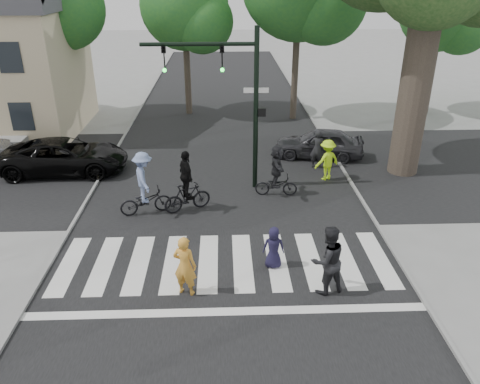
% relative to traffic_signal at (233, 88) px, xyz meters
% --- Properties ---
extents(ground, '(120.00, 120.00, 0.00)m').
position_rel_traffic_signal_xyz_m(ground, '(-0.35, -6.20, -3.90)').
color(ground, gray).
rests_on(ground, ground).
extents(road_stem, '(10.00, 70.00, 0.01)m').
position_rel_traffic_signal_xyz_m(road_stem, '(-0.35, -1.20, -3.90)').
color(road_stem, black).
rests_on(road_stem, ground).
extents(road_cross, '(70.00, 10.00, 0.01)m').
position_rel_traffic_signal_xyz_m(road_cross, '(-0.35, 1.80, -3.89)').
color(road_cross, black).
rests_on(road_cross, ground).
extents(curb_left, '(0.10, 70.00, 0.10)m').
position_rel_traffic_signal_xyz_m(curb_left, '(-5.40, -1.20, -3.85)').
color(curb_left, gray).
rests_on(curb_left, ground).
extents(curb_right, '(0.10, 70.00, 0.10)m').
position_rel_traffic_signal_xyz_m(curb_right, '(4.70, -1.20, -3.85)').
color(curb_right, gray).
rests_on(curb_right, ground).
extents(crosswalk, '(10.00, 3.85, 0.01)m').
position_rel_traffic_signal_xyz_m(crosswalk, '(-0.35, -5.54, -3.89)').
color(crosswalk, silver).
rests_on(crosswalk, ground).
extents(traffic_signal, '(4.45, 0.29, 6.00)m').
position_rel_traffic_signal_xyz_m(traffic_signal, '(0.00, 0.00, 0.00)').
color(traffic_signal, black).
rests_on(traffic_signal, ground).
extents(bg_tree_2, '(5.04, 4.80, 8.40)m').
position_rel_traffic_signal_xyz_m(bg_tree_2, '(-2.11, 10.42, 1.88)').
color(bg_tree_2, brown).
rests_on(bg_tree_2, ground).
extents(bg_tree_4, '(4.83, 4.60, 8.15)m').
position_rel_traffic_signal_xyz_m(bg_tree_4, '(11.88, 9.93, 1.73)').
color(bg_tree_4, brown).
rests_on(bg_tree_4, ground).
extents(pedestrian_woman, '(0.72, 0.58, 1.70)m').
position_rel_traffic_signal_xyz_m(pedestrian_woman, '(-1.39, -6.60, -3.05)').
color(pedestrian_woman, gold).
rests_on(pedestrian_woman, ground).
extents(pedestrian_child, '(0.64, 0.44, 1.26)m').
position_rel_traffic_signal_xyz_m(pedestrian_child, '(1.01, -5.46, -3.27)').
color(pedestrian_child, black).
rests_on(pedestrian_child, ground).
extents(pedestrian_adult, '(1.12, 1.00, 1.92)m').
position_rel_traffic_signal_xyz_m(pedestrian_adult, '(2.26, -6.65, -2.94)').
color(pedestrian_adult, black).
rests_on(pedestrian_adult, ground).
extents(cyclist_left, '(1.87, 1.29, 2.24)m').
position_rel_traffic_signal_xyz_m(cyclist_left, '(-3.07, -2.04, -2.93)').
color(cyclist_left, black).
rests_on(cyclist_left, ground).
extents(cyclist_mid, '(1.74, 1.12, 2.22)m').
position_rel_traffic_signal_xyz_m(cyclist_mid, '(-1.65, -1.89, -2.99)').
color(cyclist_mid, black).
rests_on(cyclist_mid, ground).
extents(cyclist_right, '(1.61, 1.50, 1.99)m').
position_rel_traffic_signal_xyz_m(cyclist_right, '(1.59, -0.77, -3.01)').
color(cyclist_right, black).
rests_on(cyclist_right, ground).
extents(car_suv, '(5.14, 2.47, 1.41)m').
position_rel_traffic_signal_xyz_m(car_suv, '(-6.95, 1.79, -3.20)').
color(car_suv, black).
rests_on(car_suv, ground).
extents(car_grey, '(4.13, 2.25, 1.33)m').
position_rel_traffic_signal_xyz_m(car_grey, '(3.95, 3.13, -3.24)').
color(car_grey, '#2D2D31').
rests_on(car_grey, ground).
extents(bystander_hivis, '(1.24, 1.02, 1.67)m').
position_rel_traffic_signal_xyz_m(bystander_hivis, '(3.77, 0.63, -3.07)').
color(bystander_hivis, '#BDFF18').
rests_on(bystander_hivis, ground).
extents(bystander_dark, '(0.70, 0.55, 1.67)m').
position_rel_traffic_signal_xyz_m(bystander_dark, '(3.61, 1.88, -3.06)').
color(bystander_dark, black).
rests_on(bystander_dark, ground).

